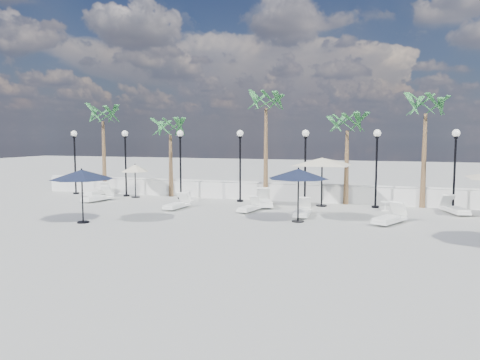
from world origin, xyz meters
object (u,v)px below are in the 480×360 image
(lounger_4, at_px, (302,211))
(lounger_6, at_px, (454,209))
(parasol_navy_left, at_px, (82,175))
(lounger_3, at_px, (249,207))
(parasol_navy_mid, at_px, (298,174))
(lounger_2, at_px, (177,204))
(lounger_0, at_px, (98,192))
(lounger_5, at_px, (264,201))
(lounger_1, at_px, (98,197))
(parasol_cream_sq_a, at_px, (322,158))
(lounger_7, at_px, (390,218))
(parasol_cream_small, at_px, (135,169))

(lounger_4, height_order, lounger_6, lounger_6)
(parasol_navy_left, bearing_deg, lounger_4, 27.30)
(lounger_3, bearing_deg, parasol_navy_mid, -25.32)
(lounger_2, xyz_separation_m, parasol_navy_left, (-2.07, -4.43, 1.74))
(lounger_4, distance_m, parasol_navy_mid, 2.19)
(lounger_0, relative_size, parasol_navy_mid, 0.75)
(lounger_3, bearing_deg, lounger_5, 90.27)
(lounger_6, xyz_separation_m, parasol_navy_left, (-14.67, -7.06, 1.73))
(lounger_1, xyz_separation_m, lounger_5, (9.03, 0.97, 0.03))
(lounger_3, height_order, parasol_cream_sq_a, parasol_cream_sq_a)
(lounger_7, height_order, parasol_cream_sq_a, parasol_cream_sq_a)
(lounger_3, bearing_deg, lounger_1, -175.38)
(lounger_2, relative_size, parasol_navy_mid, 0.72)
(lounger_7, bearing_deg, lounger_6, 76.21)
(lounger_5, distance_m, parasol_navy_mid, 4.58)
(lounger_6, bearing_deg, lounger_7, -148.20)
(lounger_7, xyz_separation_m, parasol_navy_left, (-11.90, -3.60, 1.72))
(lounger_3, relative_size, lounger_6, 0.85)
(lounger_0, xyz_separation_m, parasol_cream_small, (2.53, -0.02, 1.43))
(lounger_2, xyz_separation_m, lounger_3, (3.57, 0.32, -0.02))
(lounger_2, relative_size, parasol_navy_left, 0.72)
(lounger_4, relative_size, parasol_navy_mid, 0.75)
(lounger_3, height_order, lounger_4, lounger_4)
(lounger_4, relative_size, lounger_7, 0.91)
(lounger_0, xyz_separation_m, lounger_4, (12.78, -3.28, 0.00))
(lounger_1, xyz_separation_m, lounger_7, (15.01, -1.86, 0.01))
(lounger_2, distance_m, lounger_6, 12.87)
(lounger_0, xyz_separation_m, lounger_6, (19.22, -0.47, 0.01))
(lounger_1, relative_size, lounger_7, 0.95)
(parasol_navy_mid, relative_size, parasol_cream_small, 1.29)
(parasol_navy_mid, height_order, parasol_cream_sq_a, parasol_cream_sq_a)
(lounger_0, bearing_deg, lounger_3, -11.96)
(lounger_1, relative_size, lounger_6, 0.99)
(lounger_1, xyz_separation_m, lounger_4, (11.35, -1.22, -0.01))
(lounger_5, relative_size, parasol_navy_left, 0.87)
(lounger_3, distance_m, lounger_5, 1.71)
(lounger_4, relative_size, parasol_cream_small, 0.97)
(lounger_2, xyz_separation_m, lounger_7, (9.83, -0.83, 0.03))
(lounger_2, bearing_deg, lounger_7, 0.08)
(lounger_7, relative_size, parasol_cream_small, 1.07)
(lounger_1, distance_m, lounger_2, 5.29)
(lounger_7, bearing_deg, lounger_3, -165.46)
(lounger_4, relative_size, lounger_5, 0.86)
(lounger_0, height_order, parasol_cream_sq_a, parasol_cream_sq_a)
(parasol_navy_left, distance_m, parasol_cream_small, 7.78)
(lounger_7, bearing_deg, parasol_cream_sq_a, 155.12)
(lounger_1, distance_m, lounger_6, 17.86)
(lounger_0, height_order, parasol_navy_left, parasol_navy_left)
(lounger_1, relative_size, parasol_cream_sq_a, 0.37)
(parasol_cream_small, bearing_deg, lounger_3, -19.82)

